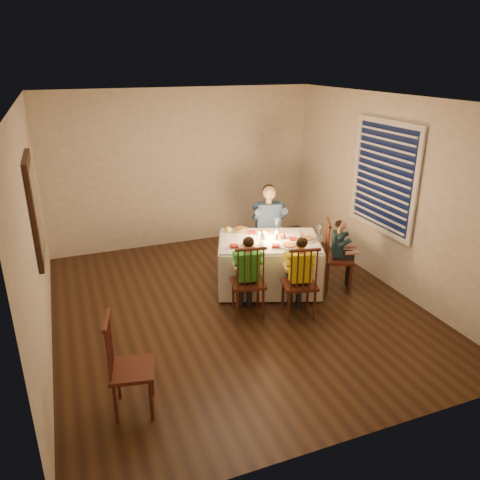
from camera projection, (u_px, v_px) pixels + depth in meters
name	position (u px, v px, depth m)	size (l,w,h in m)	color
ground	(235.00, 306.00, 6.11)	(5.00, 5.00, 0.00)	black
wall_left	(34.00, 235.00, 4.88)	(0.02, 5.00, 2.60)	silver
wall_right	(389.00, 193.00, 6.39)	(0.02, 5.00, 2.60)	silver
wall_back	(182.00, 169.00, 7.81)	(4.50, 0.02, 2.60)	silver
ceiling	(235.00, 99.00, 5.16)	(5.00, 5.00, 0.00)	white
dining_table	(269.00, 254.00, 6.44)	(1.64, 1.41, 0.69)	silver
chair_adult	(268.00, 266.00, 7.29)	(0.40, 0.38, 0.98)	#3D1C10
chair_near_left	(248.00, 313.00, 5.93)	(0.40, 0.38, 0.98)	#3D1C10
chair_near_right	(298.00, 315.00, 5.90)	(0.40, 0.38, 0.98)	#3D1C10
chair_end	(336.00, 286.00, 6.63)	(0.40, 0.38, 0.98)	#3D1C10
chair_extra	(136.00, 408.00, 4.33)	(0.40, 0.38, 0.98)	#3D1C10
adult	(268.00, 266.00, 7.29)	(0.48, 0.44, 1.29)	navy
child_green	(248.00, 313.00, 5.93)	(0.34, 0.31, 1.05)	green
child_yellow	(298.00, 315.00, 5.90)	(0.35, 0.32, 1.06)	yellow
child_teal	(336.00, 286.00, 6.63)	(0.31, 0.28, 0.99)	#172E3B
setting_adult	(265.00, 233.00, 6.59)	(0.26, 0.26, 0.02)	silver
setting_green	(248.00, 246.00, 6.11)	(0.26, 0.26, 0.02)	silver
setting_yellow	(289.00, 246.00, 6.12)	(0.26, 0.26, 0.02)	silver
setting_teal	(307.00, 239.00, 6.36)	(0.26, 0.26, 0.02)	silver
candle_left	(264.00, 236.00, 6.34)	(0.06, 0.06, 0.10)	white
candle_right	(276.00, 236.00, 6.34)	(0.06, 0.06, 0.10)	white
squash	(228.00, 230.00, 6.60)	(0.09, 0.09, 0.09)	yellow
orange_fruit	(283.00, 236.00, 6.39)	(0.08, 0.08, 0.08)	orange
serving_bowl	(241.00, 231.00, 6.63)	(0.20, 0.20, 0.05)	silver
wall_mirror	(35.00, 209.00, 5.08)	(0.06, 0.95, 1.15)	black
window_blinds	(383.00, 177.00, 6.39)	(0.07, 1.34, 1.54)	#0D1534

